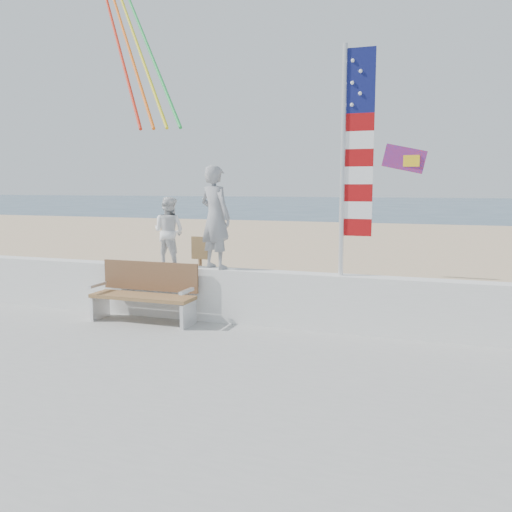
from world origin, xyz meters
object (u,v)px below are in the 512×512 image
object	(u,v)px
adult	(215,217)
flag	(351,151)
child	(169,232)
bench	(145,292)

from	to	relation	value
adult	flag	bearing A→B (deg)	-156.36
child	flag	bearing A→B (deg)	-172.95
adult	flag	size ratio (longest dim) A/B	0.50
bench	flag	world-z (taller)	flag
adult	bench	bearing A→B (deg)	45.94
bench	adult	bearing A→B (deg)	22.29
adult	child	world-z (taller)	adult
adult	bench	size ratio (longest dim) A/B	0.96
child	bench	distance (m)	1.12
adult	bench	distance (m)	1.74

